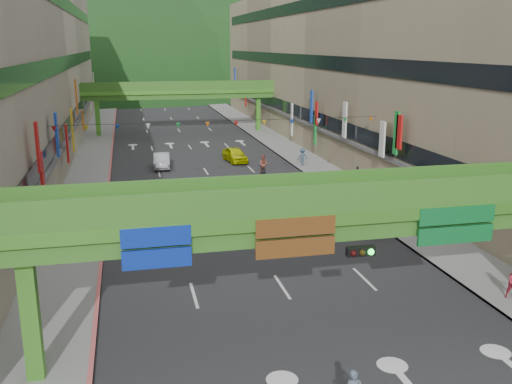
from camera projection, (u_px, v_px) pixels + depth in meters
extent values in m
cube|color=#28282B|center=(194.00, 153.00, 64.88)|extent=(18.00, 140.00, 0.02)
cube|color=gray|center=(94.00, 156.00, 62.50)|extent=(4.00, 140.00, 0.15)
cube|color=gray|center=(287.00, 149.00, 67.23)|extent=(4.00, 140.00, 0.15)
cube|color=#CC5959|center=(112.00, 156.00, 62.90)|extent=(0.20, 140.00, 0.18)
cube|color=gray|center=(271.00, 149.00, 66.81)|extent=(0.20, 140.00, 0.18)
cube|color=#9E937F|center=(6.00, 69.00, 58.41)|extent=(12.00, 95.00, 19.00)
cube|color=black|center=(72.00, 119.00, 61.04)|extent=(0.08, 90.25, 1.40)
cube|color=black|center=(67.00, 62.00, 59.54)|extent=(0.08, 90.25, 1.40)
cube|color=black|center=(63.00, 2.00, 58.03)|extent=(0.08, 90.25, 1.40)
cube|color=gray|center=(354.00, 66.00, 66.58)|extent=(12.00, 95.00, 19.00)
cube|color=black|center=(303.00, 113.00, 66.61)|extent=(0.08, 90.25, 1.40)
cube|color=black|center=(304.00, 61.00, 65.10)|extent=(0.08, 90.25, 1.40)
cube|color=black|center=(305.00, 6.00, 63.60)|extent=(0.08, 90.25, 1.40)
cube|color=#4C9E2D|center=(325.00, 212.00, 21.91)|extent=(28.00, 2.20, 0.50)
cube|color=#387223|center=(325.00, 227.00, 22.06)|extent=(28.00, 1.76, 0.70)
cube|color=#4C9E2D|center=(31.00, 321.00, 20.39)|extent=(0.60, 0.60, 4.80)
cube|color=#387223|center=(335.00, 199.00, 20.73)|extent=(28.00, 0.12, 1.10)
cube|color=#387223|center=(317.00, 185.00, 22.69)|extent=(28.00, 0.12, 1.10)
cube|color=navy|center=(157.00, 249.00, 19.64)|extent=(2.40, 0.12, 1.50)
cube|color=#593314|center=(296.00, 238.00, 20.72)|extent=(3.00, 0.12, 1.50)
cube|color=#0C5926|center=(456.00, 226.00, 22.11)|extent=(3.20, 0.12, 1.50)
cube|color=black|center=(361.00, 251.00, 21.28)|extent=(1.10, 0.28, 0.35)
cube|color=#4C9E2D|center=(180.00, 92.00, 77.60)|extent=(28.00, 2.20, 0.50)
cube|color=#387223|center=(180.00, 96.00, 77.75)|extent=(28.00, 1.76, 0.70)
cube|color=#4C9E2D|center=(98.00, 119.00, 76.07)|extent=(0.60, 0.60, 4.80)
cube|color=#4C9E2D|center=(258.00, 114.00, 80.80)|extent=(0.60, 0.60, 4.80)
cube|color=#387223|center=(180.00, 86.00, 76.41)|extent=(28.00, 0.12, 1.10)
cube|color=#387223|center=(179.00, 85.00, 78.38)|extent=(28.00, 0.12, 1.10)
ellipsoid|color=#1C4419|center=(97.00, 87.00, 165.48)|extent=(168.00, 140.00, 112.00)
ellipsoid|color=#1C4419|center=(222.00, 81.00, 192.95)|extent=(208.00, 176.00, 128.00)
cylinder|color=black|center=(222.00, 121.00, 44.45)|extent=(26.00, 0.03, 0.03)
cone|color=red|center=(54.00, 129.00, 41.83)|extent=(0.36, 0.36, 0.40)
cone|color=gold|center=(86.00, 128.00, 42.31)|extent=(0.36, 0.36, 0.40)
cone|color=#193FB2|center=(118.00, 127.00, 42.80)|extent=(0.36, 0.36, 0.40)
cone|color=silver|center=(148.00, 126.00, 43.29)|extent=(0.36, 0.36, 0.40)
cone|color=#198C33|center=(178.00, 125.00, 43.78)|extent=(0.36, 0.36, 0.40)
cone|color=orange|center=(208.00, 125.00, 44.27)|extent=(0.36, 0.36, 0.40)
cone|color=red|center=(236.00, 124.00, 44.76)|extent=(0.36, 0.36, 0.40)
cone|color=gold|center=(264.00, 123.00, 45.24)|extent=(0.36, 0.36, 0.40)
cone|color=#193FB2|center=(292.00, 122.00, 45.73)|extent=(0.36, 0.36, 0.40)
cone|color=silver|center=(319.00, 121.00, 46.22)|extent=(0.36, 0.36, 0.40)
cone|color=#198C33|center=(345.00, 120.00, 46.71)|extent=(0.36, 0.36, 0.40)
cone|color=orange|center=(371.00, 120.00, 47.20)|extent=(0.36, 0.36, 0.40)
cube|color=black|center=(264.00, 172.00, 52.72)|extent=(0.65, 1.35, 0.35)
cube|color=black|center=(264.00, 169.00, 52.66)|extent=(0.42, 0.61, 0.18)
cube|color=black|center=(261.00, 166.00, 53.07)|extent=(0.55, 0.19, 0.06)
cylinder|color=black|center=(261.00, 174.00, 53.27)|extent=(0.22, 0.51, 0.50)
cylinder|color=black|center=(266.00, 176.00, 52.32)|extent=(0.22, 0.51, 0.50)
imported|color=brown|center=(264.00, 165.00, 52.54)|extent=(1.02, 0.87, 1.80)
cube|color=#A2A1A9|center=(128.00, 201.00, 42.95)|extent=(0.49, 1.33, 0.35)
cube|color=#A2A1A9|center=(128.00, 198.00, 42.89)|extent=(0.36, 0.58, 0.18)
cube|color=#A2A1A9|center=(127.00, 193.00, 43.33)|extent=(0.55, 0.12, 0.06)
cylinder|color=black|center=(127.00, 203.00, 43.53)|extent=(0.15, 0.51, 0.50)
cylinder|color=black|center=(129.00, 207.00, 42.53)|extent=(0.15, 0.51, 0.50)
imported|color=#2C373E|center=(127.00, 193.00, 42.81)|extent=(0.96, 0.49, 1.58)
cube|color=maroon|center=(184.00, 223.00, 37.68)|extent=(0.47, 1.33, 0.35)
cube|color=maroon|center=(184.00, 219.00, 37.62)|extent=(0.35, 0.57, 0.18)
cube|color=maroon|center=(183.00, 213.00, 38.08)|extent=(0.55, 0.11, 0.06)
cylinder|color=black|center=(184.00, 225.00, 38.28)|extent=(0.14, 0.51, 0.50)
cylinder|color=black|center=(184.00, 230.00, 37.23)|extent=(0.14, 0.51, 0.50)
imported|color=#3E3C44|center=(183.00, 214.00, 37.53)|extent=(0.81, 0.57, 1.57)
cube|color=black|center=(373.00, 228.00, 36.69)|extent=(1.33, 0.47, 0.35)
cube|color=black|center=(373.00, 224.00, 36.63)|extent=(0.57, 0.35, 0.18)
cube|color=black|center=(382.00, 220.00, 36.63)|extent=(0.11, 0.55, 0.06)
cylinder|color=black|center=(381.00, 232.00, 36.83)|extent=(0.51, 0.14, 0.50)
cylinder|color=black|center=(365.00, 232.00, 36.69)|extent=(0.51, 0.14, 0.50)
cube|color=black|center=(360.00, 218.00, 38.76)|extent=(1.33, 0.47, 0.35)
cube|color=black|center=(360.00, 214.00, 38.70)|extent=(0.57, 0.35, 0.18)
cube|color=black|center=(368.00, 210.00, 38.71)|extent=(0.11, 0.55, 0.06)
cylinder|color=black|center=(367.00, 222.00, 38.91)|extent=(0.51, 0.14, 0.50)
cylinder|color=black|center=(352.00, 222.00, 38.77)|extent=(0.51, 0.14, 0.50)
cube|color=black|center=(348.00, 209.00, 40.84)|extent=(1.33, 0.47, 0.35)
cube|color=black|center=(348.00, 206.00, 40.78)|extent=(0.57, 0.35, 0.18)
cube|color=black|center=(355.00, 202.00, 40.79)|extent=(0.11, 0.55, 0.06)
cylinder|color=black|center=(355.00, 213.00, 40.99)|extent=(0.51, 0.14, 0.50)
cylinder|color=black|center=(340.00, 213.00, 40.85)|extent=(0.51, 0.14, 0.50)
cube|color=black|center=(337.00, 201.00, 42.92)|extent=(1.33, 0.47, 0.35)
cube|color=black|center=(337.00, 198.00, 42.85)|extent=(0.57, 0.35, 0.18)
cube|color=black|center=(344.00, 194.00, 42.86)|extent=(0.11, 0.55, 0.06)
cylinder|color=black|center=(344.00, 205.00, 43.06)|extent=(0.51, 0.14, 0.50)
cylinder|color=black|center=(330.00, 205.00, 42.92)|extent=(0.51, 0.14, 0.50)
imported|color=#B8B9C1|center=(162.00, 161.00, 56.84)|extent=(1.85, 4.61, 1.49)
imported|color=#D2DA08|center=(235.00, 155.00, 59.81)|extent=(2.39, 4.67, 1.52)
imported|color=black|center=(357.00, 176.00, 49.97)|extent=(0.97, 0.64, 1.54)
imported|color=#35495D|center=(302.00, 158.00, 57.33)|extent=(0.85, 0.57, 1.77)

